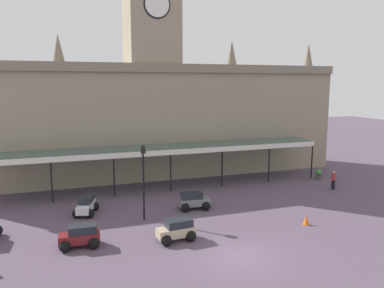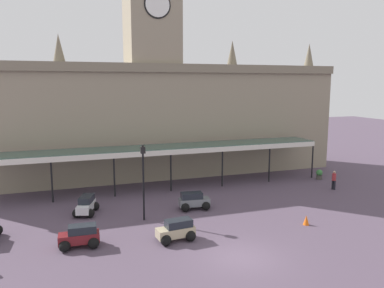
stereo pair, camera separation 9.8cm
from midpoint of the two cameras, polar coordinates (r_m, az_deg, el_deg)
The scene contains 11 objects.
ground_plane at distance 21.49m, azimuth 7.15°, elevation -16.41°, with size 140.00×140.00×0.00m, color #514253.
station_building at distance 38.26m, azimuth -5.99°, elevation 4.89°, with size 38.06×5.76×20.35m.
entrance_canopy at distance 33.71m, azimuth -3.91°, elevation -0.63°, with size 28.99×3.26×3.71m.
car_maroon_estate at distance 23.18m, azimuth -16.48°, elevation -13.25°, with size 2.30×1.62×1.27m.
car_white_estate at distance 28.53m, azimuth -15.62°, elevation -8.95°, with size 1.97×2.42×1.27m.
car_grey_estate at distance 28.52m, azimuth 0.16°, elevation -8.61°, with size 2.34×1.71×1.27m.
car_beige_estate at distance 23.14m, azimuth -2.46°, elevation -12.90°, with size 2.33×1.68×1.27m.
pedestrian_near_entrance at distance 35.74m, azimuth 20.30°, elevation -4.96°, with size 0.34×0.39×1.67m.
victorian_lamppost at distance 25.81m, azimuth -7.39°, elevation -4.48°, with size 0.30×0.30×5.19m.
traffic_cone at distance 26.67m, azimuth 16.59°, elevation -10.82°, with size 0.40×0.40×0.64m, color orange.
planter_by_canopy at distance 39.12m, azimuth 18.33°, elevation -4.31°, with size 0.60×0.60×0.96m.
Camera 1 is at (-8.83, -17.31, 9.21)m, focal length 35.72 mm.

